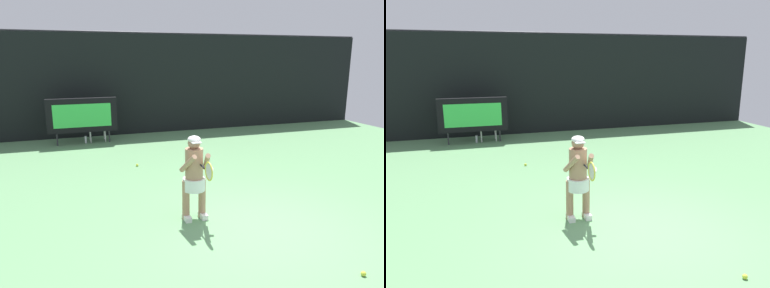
# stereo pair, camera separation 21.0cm
# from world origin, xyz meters

# --- Properties ---
(ground) EXTENTS (18.00, 22.00, 0.03)m
(ground) POSITION_xyz_m (0.00, -0.19, -0.01)
(ground) COLOR #609360
(backdrop_screen) EXTENTS (18.00, 0.12, 3.66)m
(backdrop_screen) POSITION_xyz_m (0.00, 8.50, 1.81)
(backdrop_screen) COLOR black
(backdrop_screen) RESTS_ON ground
(scoreboard) EXTENTS (2.20, 0.21, 1.50)m
(scoreboard) POSITION_xyz_m (-2.50, 7.37, 0.95)
(scoreboard) COLOR black
(scoreboard) RESTS_ON ground
(umpire_chair) EXTENTS (0.52, 0.44, 1.08)m
(umpire_chair) POSITION_xyz_m (-2.04, 7.69, 0.62)
(umpire_chair) COLOR white
(umpire_chair) RESTS_ON ground
(water_bottle) EXTENTS (0.07, 0.07, 0.27)m
(water_bottle) POSITION_xyz_m (-2.44, 7.43, 0.12)
(water_bottle) COLOR silver
(water_bottle) RESTS_ON ground
(tennis_player) EXTENTS (0.52, 0.59, 1.49)m
(tennis_player) POSITION_xyz_m (-0.93, 0.83, 0.82)
(tennis_player) COLOR white
(tennis_player) RESTS_ON ground
(tennis_racket) EXTENTS (0.03, 0.60, 0.31)m
(tennis_racket) POSITION_xyz_m (-0.86, 0.34, 1.02)
(tennis_racket) COLOR black
(tennis_ball_loose) EXTENTS (0.07, 0.07, 0.07)m
(tennis_ball_loose) POSITION_xyz_m (-1.31, 4.27, 0.03)
(tennis_ball_loose) COLOR #CCDB3D
(tennis_ball_loose) RESTS_ON ground
(tennis_ball_spare) EXTENTS (0.07, 0.07, 0.07)m
(tennis_ball_spare) POSITION_xyz_m (0.59, -1.54, 0.03)
(tennis_ball_spare) COLOR #CCDB3D
(tennis_ball_spare) RESTS_ON ground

